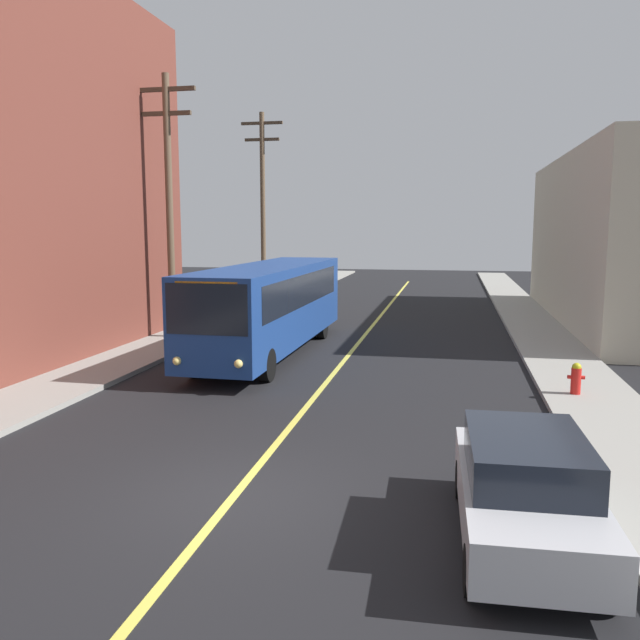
{
  "coord_description": "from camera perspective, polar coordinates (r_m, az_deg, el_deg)",
  "views": [
    {
      "loc": [
        3.54,
        -10.09,
        4.56
      ],
      "look_at": [
        0.0,
        7.45,
        2.0
      ],
      "focal_mm": 36.74,
      "sensor_mm": 36.0,
      "label": 1
    }
  ],
  "objects": [
    {
      "name": "utility_pole_far",
      "position": [
        38.18,
        -5.01,
        10.36
      ],
      "size": [
        2.4,
        0.28,
        10.78
      ],
      "color": "brown",
      "rests_on": "sidewalk_left"
    },
    {
      "name": "ground_plane",
      "position": [
        11.62,
        -7.55,
        -15.03
      ],
      "size": [
        120.0,
        120.0,
        0.0
      ],
      "primitive_type": "plane",
      "color": "black"
    },
    {
      "name": "city_bus",
      "position": [
        23.53,
        -4.31,
        1.43
      ],
      "size": [
        2.78,
        12.2,
        3.2
      ],
      "color": "navy",
      "rests_on": "ground"
    },
    {
      "name": "lane_stripe_center",
      "position": [
        25.74,
        3.33,
        -2.06
      ],
      "size": [
        0.16,
        60.0,
        0.01
      ],
      "primitive_type": "cube",
      "color": "#D8CC4C",
      "rests_on": "ground"
    },
    {
      "name": "sidewalk_right",
      "position": [
        20.91,
        21.42,
        -4.81
      ],
      "size": [
        2.5,
        90.0,
        0.15
      ],
      "primitive_type": "cube",
      "color": "gray",
      "rests_on": "ground"
    },
    {
      "name": "sidewalk_left",
      "position": [
        23.24,
        -16.53,
        -3.33
      ],
      "size": [
        2.5,
        90.0,
        0.15
      ],
      "primitive_type": "cube",
      "color": "gray",
      "rests_on": "ground"
    },
    {
      "name": "parked_car_silver",
      "position": [
        10.13,
        17.43,
        -13.78
      ],
      "size": [
        1.93,
        4.45,
        1.62
      ],
      "color": "#B7B7BC",
      "rests_on": "ground"
    },
    {
      "name": "utility_pole_mid",
      "position": [
        26.86,
        -13.01,
        10.54
      ],
      "size": [
        2.4,
        0.28,
        10.25
      ],
      "color": "brown",
      "rests_on": "sidewalk_left"
    },
    {
      "name": "fire_hydrant",
      "position": [
        18.69,
        21.41,
        -4.71
      ],
      "size": [
        0.44,
        0.26,
        0.84
      ],
      "color": "red",
      "rests_on": "sidewalk_right"
    }
  ]
}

